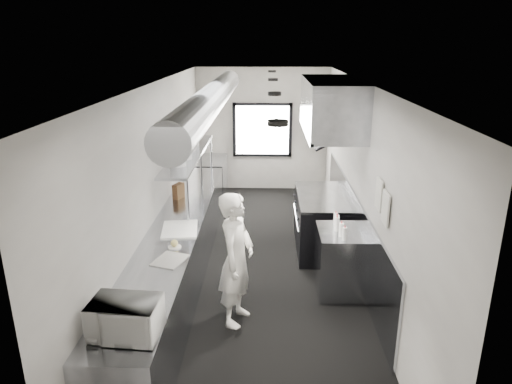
# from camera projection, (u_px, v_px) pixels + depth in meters

# --- Properties ---
(floor) EXTENTS (3.00, 8.00, 0.01)m
(floor) POSITION_uv_depth(u_px,v_px,m) (259.00, 266.00, 7.25)
(floor) COLOR black
(floor) RESTS_ON ground
(ceiling) EXTENTS (3.00, 8.00, 0.01)m
(ceiling) POSITION_uv_depth(u_px,v_px,m) (259.00, 83.00, 6.37)
(ceiling) COLOR silver
(ceiling) RESTS_ON wall_back
(wall_back) EXTENTS (3.00, 0.02, 2.80)m
(wall_back) POSITION_uv_depth(u_px,v_px,m) (262.00, 130.00, 10.61)
(wall_back) COLOR #B9B7B0
(wall_back) RESTS_ON floor
(wall_front) EXTENTS (3.00, 0.02, 2.80)m
(wall_front) POSITION_uv_depth(u_px,v_px,m) (247.00, 358.00, 3.02)
(wall_front) COLOR #B9B7B0
(wall_front) RESTS_ON floor
(wall_left) EXTENTS (0.02, 8.00, 2.80)m
(wall_left) POSITION_uv_depth(u_px,v_px,m) (158.00, 180.00, 6.85)
(wall_left) COLOR #B9B7B0
(wall_left) RESTS_ON floor
(wall_right) EXTENTS (0.02, 8.00, 2.80)m
(wall_right) POSITION_uv_depth(u_px,v_px,m) (361.00, 181.00, 6.78)
(wall_right) COLOR #B9B7B0
(wall_right) RESTS_ON floor
(wall_cladding) EXTENTS (0.03, 5.50, 1.10)m
(wall_cladding) POSITION_uv_depth(u_px,v_px,m) (353.00, 227.00, 7.33)
(wall_cladding) COLOR gray
(wall_cladding) RESTS_ON wall_right
(hvac_duct) EXTENTS (0.40, 6.40, 0.40)m
(hvac_duct) POSITION_uv_depth(u_px,v_px,m) (212.00, 98.00, 6.85)
(hvac_duct) COLOR gray
(hvac_duct) RESTS_ON ceiling
(service_window) EXTENTS (1.36, 0.05, 1.25)m
(service_window) POSITION_uv_depth(u_px,v_px,m) (262.00, 130.00, 10.57)
(service_window) COLOR white
(service_window) RESTS_ON wall_back
(exhaust_hood) EXTENTS (0.81, 2.20, 0.88)m
(exhaust_hood) POSITION_uv_depth(u_px,v_px,m) (331.00, 106.00, 7.14)
(exhaust_hood) COLOR gray
(exhaust_hood) RESTS_ON ceiling
(prep_counter) EXTENTS (0.70, 6.00, 0.90)m
(prep_counter) POSITION_uv_depth(u_px,v_px,m) (178.00, 253.00, 6.66)
(prep_counter) COLOR gray
(prep_counter) RESTS_ON floor
(pass_shelf) EXTENTS (0.45, 3.00, 0.68)m
(pass_shelf) POSITION_uv_depth(u_px,v_px,m) (189.00, 155.00, 7.75)
(pass_shelf) COLOR gray
(pass_shelf) RESTS_ON prep_counter
(range) EXTENTS (0.88, 1.60, 0.94)m
(range) POSITION_uv_depth(u_px,v_px,m) (322.00, 222.00, 7.74)
(range) COLOR black
(range) RESTS_ON floor
(bottle_station) EXTENTS (0.65, 0.80, 0.90)m
(bottle_station) POSITION_uv_depth(u_px,v_px,m) (341.00, 261.00, 6.42)
(bottle_station) COLOR gray
(bottle_station) RESTS_ON floor
(far_work_table) EXTENTS (0.70, 1.20, 0.90)m
(far_work_table) POSITION_uv_depth(u_px,v_px,m) (210.00, 179.00, 10.18)
(far_work_table) COLOR gray
(far_work_table) RESTS_ON floor
(notice_sheet_a) EXTENTS (0.02, 0.28, 0.38)m
(notice_sheet_a) POSITION_uv_depth(u_px,v_px,m) (379.00, 194.00, 5.57)
(notice_sheet_a) COLOR beige
(notice_sheet_a) RESTS_ON wall_right
(notice_sheet_b) EXTENTS (0.02, 0.28, 0.38)m
(notice_sheet_b) POSITION_uv_depth(u_px,v_px,m) (386.00, 208.00, 5.26)
(notice_sheet_b) COLOR beige
(notice_sheet_b) RESTS_ON wall_right
(line_cook) EXTENTS (0.56, 0.71, 1.69)m
(line_cook) POSITION_uv_depth(u_px,v_px,m) (236.00, 259.00, 5.60)
(line_cook) COLOR white
(line_cook) RESTS_ON floor
(microwave) EXTENTS (0.59, 0.46, 0.33)m
(microwave) POSITION_uv_depth(u_px,v_px,m) (125.00, 318.00, 4.03)
(microwave) COLOR silver
(microwave) RESTS_ON prep_counter
(deli_tub_a) EXTENTS (0.17, 0.17, 0.10)m
(deli_tub_a) POSITION_uv_depth(u_px,v_px,m) (118.00, 298.00, 4.56)
(deli_tub_a) COLOR #B2BFB0
(deli_tub_a) RESTS_ON prep_counter
(deli_tub_b) EXTENTS (0.16, 0.16, 0.10)m
(deli_tub_b) POSITION_uv_depth(u_px,v_px,m) (126.00, 299.00, 4.55)
(deli_tub_b) COLOR #B2BFB0
(deli_tub_b) RESTS_ON prep_counter
(newspaper) EXTENTS (0.43, 0.48, 0.01)m
(newspaper) POSITION_uv_depth(u_px,v_px,m) (170.00, 260.00, 5.45)
(newspaper) COLOR silver
(newspaper) RESTS_ON prep_counter
(small_plate) EXTENTS (0.22, 0.22, 0.01)m
(small_plate) POSITION_uv_depth(u_px,v_px,m) (175.00, 247.00, 5.78)
(small_plate) COLOR silver
(small_plate) RESTS_ON prep_counter
(pastry) EXTENTS (0.09, 0.09, 0.09)m
(pastry) POSITION_uv_depth(u_px,v_px,m) (174.00, 243.00, 5.77)
(pastry) COLOR #D3C36F
(pastry) RESTS_ON small_plate
(cutting_board) EXTENTS (0.54, 0.68, 0.02)m
(cutting_board) POSITION_uv_depth(u_px,v_px,m) (180.00, 229.00, 6.32)
(cutting_board) COLOR white
(cutting_board) RESTS_ON prep_counter
(knife_block) EXTENTS (0.18, 0.25, 0.24)m
(knife_block) POSITION_uv_depth(u_px,v_px,m) (179.00, 191.00, 7.55)
(knife_block) COLOR brown
(knife_block) RESTS_ON prep_counter
(plate_stack_a) EXTENTS (0.32, 0.32, 0.30)m
(plate_stack_a) POSITION_uv_depth(u_px,v_px,m) (178.00, 156.00, 6.92)
(plate_stack_a) COLOR silver
(plate_stack_a) RESTS_ON pass_shelf
(plate_stack_b) EXTENTS (0.27, 0.27, 0.28)m
(plate_stack_b) POSITION_uv_depth(u_px,v_px,m) (185.00, 150.00, 7.31)
(plate_stack_b) COLOR silver
(plate_stack_b) RESTS_ON pass_shelf
(plate_stack_c) EXTENTS (0.24, 0.24, 0.31)m
(plate_stack_c) POSITION_uv_depth(u_px,v_px,m) (189.00, 142.00, 7.86)
(plate_stack_c) COLOR silver
(plate_stack_c) RESTS_ON pass_shelf
(plate_stack_d) EXTENTS (0.27, 0.27, 0.33)m
(plate_stack_d) POSITION_uv_depth(u_px,v_px,m) (193.00, 136.00, 8.27)
(plate_stack_d) COLOR silver
(plate_stack_d) RESTS_ON pass_shelf
(squeeze_bottle_a) EXTENTS (0.08, 0.08, 0.18)m
(squeeze_bottle_a) POSITION_uv_depth(u_px,v_px,m) (344.00, 234.00, 5.97)
(squeeze_bottle_a) COLOR white
(squeeze_bottle_a) RESTS_ON bottle_station
(squeeze_bottle_b) EXTENTS (0.06, 0.06, 0.19)m
(squeeze_bottle_b) POSITION_uv_depth(u_px,v_px,m) (341.00, 230.00, 6.08)
(squeeze_bottle_b) COLOR white
(squeeze_bottle_b) RESTS_ON bottle_station
(squeeze_bottle_c) EXTENTS (0.08, 0.08, 0.20)m
(squeeze_bottle_c) POSITION_uv_depth(u_px,v_px,m) (337.00, 224.00, 6.26)
(squeeze_bottle_c) COLOR white
(squeeze_bottle_c) RESTS_ON bottle_station
(squeeze_bottle_d) EXTENTS (0.08, 0.08, 0.19)m
(squeeze_bottle_d) POSITION_uv_depth(u_px,v_px,m) (337.00, 222.00, 6.34)
(squeeze_bottle_d) COLOR white
(squeeze_bottle_d) RESTS_ON bottle_station
(squeeze_bottle_e) EXTENTS (0.07, 0.07, 0.17)m
(squeeze_bottle_e) POSITION_uv_depth(u_px,v_px,m) (336.00, 218.00, 6.50)
(squeeze_bottle_e) COLOR white
(squeeze_bottle_e) RESTS_ON bottle_station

